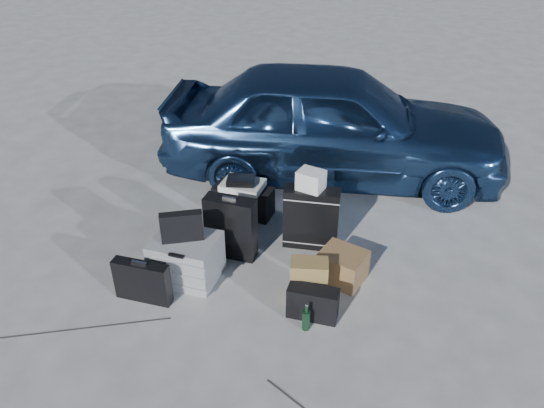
% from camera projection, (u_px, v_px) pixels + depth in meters
% --- Properties ---
extents(ground, '(60.00, 60.00, 0.00)m').
position_uv_depth(ground, '(253.00, 308.00, 4.57)').
color(ground, '#B7B7B2').
rests_on(ground, ground).
extents(car, '(4.02, 1.69, 1.36)m').
position_uv_depth(car, '(333.00, 122.00, 6.24)').
color(car, '#2D5083').
rests_on(car, ground).
extents(pelican_case, '(0.64, 0.56, 0.42)m').
position_uv_depth(pelican_case, '(186.00, 258.00, 4.82)').
color(pelican_case, '#9C9EA1').
rests_on(pelican_case, ground).
extents(laptop_bag, '(0.38, 0.21, 0.28)m').
position_uv_depth(laptop_bag, '(182.00, 227.00, 4.63)').
color(laptop_bag, black).
rests_on(laptop_bag, pelican_case).
extents(briefcase, '(0.51, 0.18, 0.39)m').
position_uv_depth(briefcase, '(142.00, 281.00, 4.56)').
color(briefcase, black).
rests_on(briefcase, ground).
extents(suitcase_left, '(0.51, 0.25, 0.63)m').
position_uv_depth(suitcase_left, '(231.00, 227.00, 5.04)').
color(suitcase_left, black).
rests_on(suitcase_left, ground).
extents(suitcase_right, '(0.54, 0.21, 0.64)m').
position_uv_depth(suitcase_right, '(311.00, 218.00, 5.17)').
color(suitcase_right, black).
rests_on(suitcase_right, ground).
extents(white_carton, '(0.29, 0.27, 0.19)m').
position_uv_depth(white_carton, '(311.00, 180.00, 4.96)').
color(white_carton, white).
rests_on(white_carton, suitcase_right).
extents(duffel_bag, '(0.68, 0.40, 0.32)m').
position_uv_depth(duffel_bag, '(243.00, 200.00, 5.75)').
color(duffel_bag, black).
rests_on(duffel_bag, ground).
extents(flat_box_white, '(0.49, 0.40, 0.08)m').
position_uv_depth(flat_box_white, '(243.00, 185.00, 5.63)').
color(flat_box_white, white).
rests_on(flat_box_white, duffel_bag).
extents(flat_box_black, '(0.31, 0.23, 0.06)m').
position_uv_depth(flat_box_black, '(241.00, 180.00, 5.59)').
color(flat_box_black, black).
rests_on(flat_box_black, flat_box_white).
extents(kraft_bag, '(0.33, 0.21, 0.42)m').
position_uv_depth(kraft_bag, '(309.00, 281.00, 4.54)').
color(kraft_bag, olive).
rests_on(kraft_bag, ground).
extents(cardboard_box, '(0.50, 0.47, 0.29)m').
position_uv_depth(cardboard_box, '(342.00, 266.00, 4.82)').
color(cardboard_box, olive).
rests_on(cardboard_box, ground).
extents(messenger_bag, '(0.44, 0.21, 0.30)m').
position_uv_depth(messenger_bag, '(313.00, 303.00, 4.40)').
color(messenger_bag, black).
rests_on(messenger_bag, ground).
extents(green_bottle, '(0.08, 0.08, 0.26)m').
position_uv_depth(green_bottle, '(306.00, 317.00, 4.29)').
color(green_bottle, black).
rests_on(green_bottle, ground).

